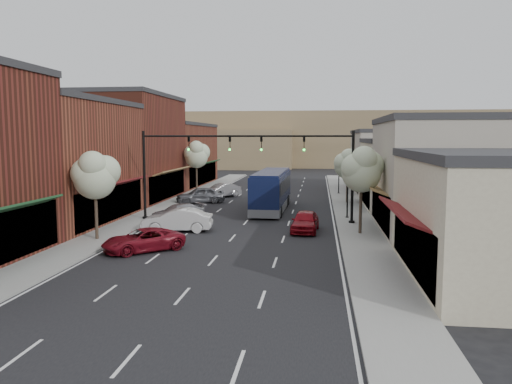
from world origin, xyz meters
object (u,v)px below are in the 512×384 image
(signal_mast_right, at_px, (320,163))
(parked_car_a, at_px, (143,240))
(tree_left_near, at_px, (95,174))
(parked_car_c, at_px, (178,212))
(tree_right_near, at_px, (362,169))
(tree_right_far, at_px, (348,163))
(signal_mast_left, at_px, (174,162))
(parked_car_b, at_px, (177,220))
(tree_left_far, at_px, (197,154))
(coach_bus, at_px, (272,190))
(lamp_post_far, at_px, (339,168))
(red_hatchback, at_px, (305,221))
(parked_car_d, at_px, (200,195))
(lamp_post_near, at_px, (348,182))
(parked_car_e, at_px, (221,190))

(signal_mast_right, height_order, parked_car_a, signal_mast_right)
(tree_left_near, height_order, parked_car_c, tree_left_near)
(parked_car_a, distance_m, parked_car_c, 10.72)
(tree_right_near, bearing_deg, tree_right_far, 90.00)
(parked_car_a, bearing_deg, parked_car_c, 143.98)
(signal_mast_left, bearing_deg, parked_car_b, -71.25)
(tree_left_far, relative_size, coach_bus, 0.53)
(parked_car_b, bearing_deg, lamp_post_far, 146.80)
(tree_right_far, distance_m, red_hatchback, 15.97)
(signal_mast_left, relative_size, coach_bus, 0.71)
(parked_car_d, bearing_deg, lamp_post_near, 37.50)
(signal_mast_right, bearing_deg, red_hatchback, -107.24)
(signal_mast_left, height_order, parked_car_a, signal_mast_left)
(tree_right_near, bearing_deg, lamp_post_near, 94.77)
(parked_car_d, bearing_deg, coach_bus, 39.84)
(tree_right_far, bearing_deg, parked_car_c, -139.87)
(tree_left_near, distance_m, lamp_post_near, 19.25)
(lamp_post_near, bearing_deg, tree_right_near, -85.23)
(tree_left_near, relative_size, lamp_post_near, 1.28)
(lamp_post_near, xyz_separation_m, parked_car_b, (-12.00, -6.69, -2.21))
(signal_mast_right, relative_size, parked_car_e, 1.81)
(signal_mast_left, height_order, tree_right_far, signal_mast_left)
(signal_mast_right, relative_size, lamp_post_far, 1.85)
(red_hatchback, xyz_separation_m, parked_car_d, (-10.73, 13.82, 0.07))
(lamp_post_near, relative_size, red_hatchback, 1.03)
(tree_left_far, distance_m, parked_car_e, 5.55)
(tree_right_near, relative_size, tree_left_near, 1.05)
(tree_left_far, bearing_deg, parked_car_d, -73.82)
(signal_mast_right, relative_size, signal_mast_left, 1.00)
(lamp_post_near, xyz_separation_m, lamp_post_far, (0.00, 17.50, 0.00))
(coach_bus, xyz_separation_m, parked_car_c, (-6.82, -6.33, -1.20))
(lamp_post_far, distance_m, parked_car_c, 23.85)
(tree_right_near, distance_m, parked_car_a, 14.74)
(lamp_post_near, distance_m, parked_car_a, 17.90)
(signal_mast_left, bearing_deg, parked_car_e, 87.71)
(tree_left_far, height_order, parked_car_e, tree_left_far)
(tree_right_far, xyz_separation_m, coach_bus, (-6.98, -5.30, -2.16))
(lamp_post_near, height_order, parked_car_d, lamp_post_near)
(lamp_post_near, bearing_deg, signal_mast_right, -131.05)
(coach_bus, bearing_deg, parked_car_c, -136.10)
(tree_right_near, height_order, parked_car_b, tree_right_near)
(coach_bus, height_order, parked_car_d, coach_bus)
(coach_bus, bearing_deg, lamp_post_far, 65.31)
(tree_right_near, relative_size, tree_right_far, 1.10)
(lamp_post_near, distance_m, parked_car_c, 13.64)
(lamp_post_far, distance_m, coach_bus, 14.88)
(lamp_post_far, bearing_deg, parked_car_b, -116.39)
(signal_mast_left, xyz_separation_m, tree_right_near, (13.97, -4.05, -0.17))
(tree_right_near, bearing_deg, signal_mast_left, 163.81)
(coach_bus, bearing_deg, parked_car_b, -116.16)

